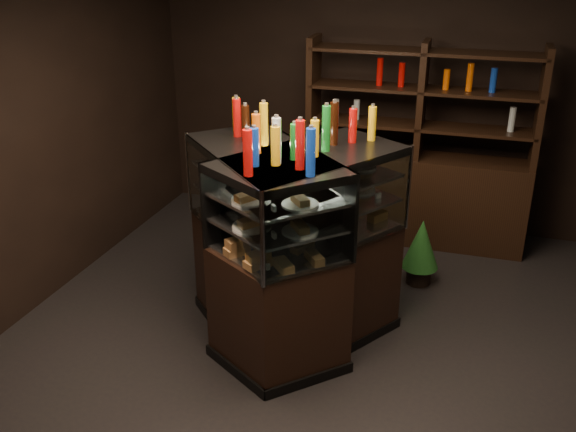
% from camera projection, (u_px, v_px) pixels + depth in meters
% --- Properties ---
extents(ground, '(5.00, 5.00, 0.00)m').
position_uv_depth(ground, '(331.00, 343.00, 4.93)').
color(ground, black).
rests_on(ground, ground).
extents(room_shell, '(5.02, 5.02, 3.01)m').
position_uv_depth(room_shell, '(339.00, 93.00, 4.15)').
color(room_shell, black).
rests_on(room_shell, ground).
extents(display_case, '(1.71, 1.55, 1.52)m').
position_uv_depth(display_case, '(287.00, 281.00, 4.79)').
color(display_case, black).
rests_on(display_case, ground).
extents(food_display, '(1.24, 1.17, 0.46)m').
position_uv_depth(food_display, '(287.00, 202.00, 4.53)').
color(food_display, gold).
rests_on(food_display, display_case).
extents(bottles_top, '(1.07, 1.03, 0.30)m').
position_uv_depth(bottles_top, '(287.00, 133.00, 4.33)').
color(bottles_top, '#D8590A').
rests_on(bottles_top, display_case).
extents(potted_conifer, '(0.32, 0.32, 0.69)m').
position_uv_depth(potted_conifer, '(421.00, 243.00, 5.63)').
color(potted_conifer, black).
rests_on(potted_conifer, ground).
extents(back_shelving, '(2.18, 0.46, 2.00)m').
position_uv_depth(back_shelving, '(415.00, 183.00, 6.38)').
color(back_shelving, black).
rests_on(back_shelving, ground).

